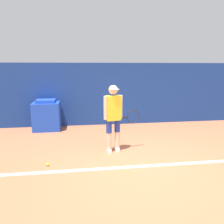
% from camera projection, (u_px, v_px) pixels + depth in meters
% --- Properties ---
extents(ground_plane, '(24.00, 24.00, 0.00)m').
position_uv_depth(ground_plane, '(140.00, 167.00, 4.60)').
color(ground_plane, '#B76642').
extents(back_wall, '(24.00, 0.10, 2.21)m').
position_uv_depth(back_wall, '(115.00, 94.00, 7.85)').
color(back_wall, navy).
rests_on(back_wall, ground_plane).
extents(court_baseline, '(21.60, 0.10, 0.01)m').
position_uv_depth(court_baseline, '(140.00, 166.00, 4.61)').
color(court_baseline, white).
rests_on(court_baseline, ground_plane).
extents(tennis_player, '(0.94, 0.37, 1.65)m').
position_uv_depth(tennis_player, '(114.00, 115.00, 5.27)').
color(tennis_player, beige).
rests_on(tennis_player, ground_plane).
extents(tennis_ball, '(0.07, 0.07, 0.07)m').
position_uv_depth(tennis_ball, '(48.00, 164.00, 4.64)').
color(tennis_ball, '#D1E533').
rests_on(tennis_ball, ground_plane).
extents(covered_chair, '(0.86, 0.69, 1.02)m').
position_uv_depth(covered_chair, '(47.00, 115.00, 7.23)').
color(covered_chair, blue).
rests_on(covered_chair, ground_plane).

